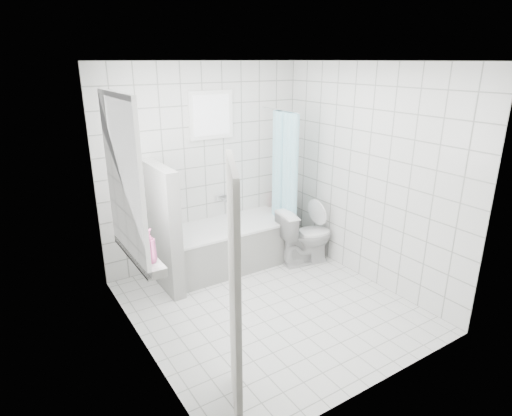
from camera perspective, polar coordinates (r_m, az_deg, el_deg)
ground at (r=4.92m, az=1.76°, el=-12.90°), size 3.00×3.00×0.00m
ceiling at (r=4.16m, az=2.14°, el=19.03°), size 3.00×3.00×0.00m
wall_back at (r=5.62m, az=-6.81°, el=5.57°), size 2.80×0.02×2.60m
wall_front at (r=3.32m, az=16.80°, el=-4.92°), size 2.80×0.02×2.60m
wall_left at (r=3.79m, az=-15.79°, el=-1.79°), size 0.02×3.00×2.60m
wall_right at (r=5.26m, az=14.63°, el=4.13°), size 0.02×3.00×2.60m
window_left at (r=3.99m, az=-16.87°, el=3.68°), size 0.01×0.90×1.40m
window_back at (r=5.51m, az=-5.91°, el=12.21°), size 0.50×0.01×0.50m
window_sill at (r=4.25m, az=-15.33°, el=-5.87°), size 0.18×1.02×0.08m
door at (r=3.10m, az=-2.88°, el=-12.20°), size 0.39×0.74×2.00m
bathtub at (r=5.68m, az=-3.67°, el=-4.96°), size 1.68×0.77×0.58m
partition_wall at (r=5.12m, az=-12.36°, el=-2.59°), size 0.15×0.85×1.50m
tiled_ledge at (r=6.38m, az=3.07°, el=-2.31°), size 0.40×0.24×0.55m
toilet at (r=5.76m, az=6.62°, el=-3.77°), size 0.80×0.54×0.75m
curtain_rod at (r=5.61m, az=3.21°, el=12.92°), size 0.02×0.80×0.02m
shower_curtain at (r=5.68m, az=3.81°, el=3.72°), size 0.14×0.48×1.78m
tub_faucet at (r=5.80m, az=-4.54°, el=1.46°), size 0.18×0.06×0.06m
sill_bottles at (r=4.15m, az=-15.26°, el=-3.77°), size 0.17×0.76×0.33m
ledge_bottles at (r=6.23m, az=3.31°, el=0.95°), size 0.16×0.18×0.24m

